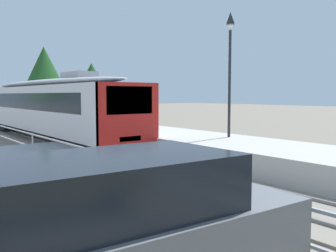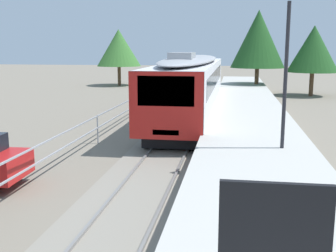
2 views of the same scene
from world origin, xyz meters
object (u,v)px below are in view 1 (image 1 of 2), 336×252
at_px(commuter_train, 47,105).
at_px(platform_lamp_mid_platform, 230,51).
at_px(parked_suv_grey, 122,236).
at_px(parked_hatchback_red, 17,182).

xyz_separation_m(commuter_train, platform_lamp_mid_platform, (4.08, -11.21, 2.48)).
bearing_deg(platform_lamp_mid_platform, commuter_train, 109.98).
bearing_deg(commuter_train, parked_suv_grey, -106.80).
distance_m(parked_suv_grey, parked_hatchback_red, 4.83).
bearing_deg(parked_suv_grey, parked_hatchback_red, 88.71).
relative_size(commuter_train, parked_hatchback_red, 4.79).
bearing_deg(parked_hatchback_red, parked_suv_grey, -91.29).
bearing_deg(parked_hatchback_red, platform_lamp_mid_platform, 15.65).
bearing_deg(parked_suv_grey, platform_lamp_mid_platform, 37.70).
xyz_separation_m(parked_suv_grey, parked_hatchback_red, (0.11, 4.82, -0.27)).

